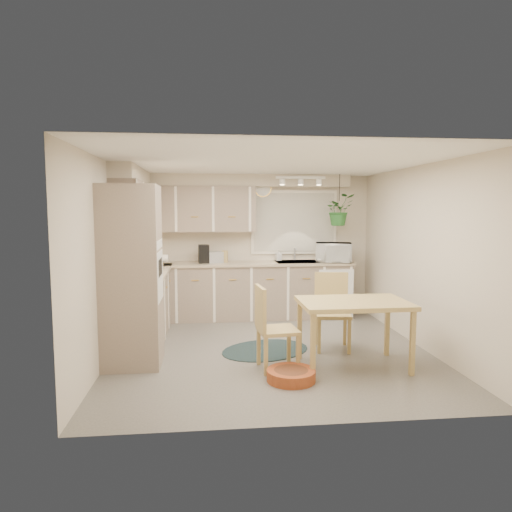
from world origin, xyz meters
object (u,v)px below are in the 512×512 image
(chair_back, at_px, (333,312))
(microwave, at_px, (333,250))
(braided_rug, at_px, (265,350))
(pet_bed, at_px, (291,375))
(dining_table, at_px, (353,334))
(chair_left, at_px, (278,328))

(chair_back, xyz_separation_m, microwave, (0.49, 1.75, 0.64))
(braided_rug, relative_size, pet_bed, 2.25)
(dining_table, distance_m, microwave, 2.57)
(chair_left, distance_m, pet_bed, 0.58)
(chair_back, distance_m, pet_bed, 1.35)
(pet_bed, bearing_deg, braided_rug, 97.42)
(microwave, bearing_deg, pet_bed, -99.92)
(chair_back, relative_size, pet_bed, 1.89)
(dining_table, relative_size, microwave, 2.11)
(braided_rug, xyz_separation_m, microwave, (1.36, 1.71, 1.13))
(chair_back, relative_size, microwave, 1.69)
(braided_rug, bearing_deg, microwave, 51.47)
(pet_bed, bearing_deg, chair_left, 102.40)
(microwave, bearing_deg, chair_back, -91.78)
(braided_rug, distance_m, pet_bed, 1.09)
(microwave, bearing_deg, chair_left, -104.76)
(dining_table, relative_size, braided_rug, 1.05)
(chair_back, xyz_separation_m, pet_bed, (-0.74, -1.04, -0.43))
(chair_left, distance_m, microwave, 2.82)
(dining_table, height_order, pet_bed, dining_table)
(dining_table, bearing_deg, microwave, 79.88)
(chair_left, bearing_deg, chair_back, 122.54)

